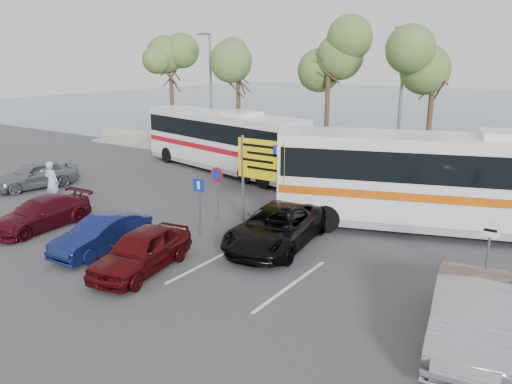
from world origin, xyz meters
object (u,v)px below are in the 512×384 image
Objects in this scene: car_maroon at (41,214)px; pedestrian_near at (52,182)px; coach_bus_left at (222,142)px; car_silver_a at (36,175)px; direction_sign at (261,166)px; car_silver_b at (470,315)px; car_blue at (102,234)px; street_lamp_right at (400,97)px; suv_black at (276,227)px; coach_bus_right at (450,186)px; car_red at (142,251)px; street_lamp_left at (210,89)px.

car_maroon is 2.10× the size of pedestrian_near.
car_silver_a is (-5.50, -8.79, -1.01)m from coach_bus_left.
direction_sign is 10.32m from pedestrian_near.
car_silver_b is 2.38× the size of pedestrian_near.
coach_bus_left is 3.22× the size of car_blue.
car_blue is at bearing -7.02° from car_maroon.
suv_black is (-0.20, -12.02, -3.88)m from street_lamp_right.
coach_bus_right is at bearing 28.99° from car_maroon.
car_silver_a is at bearing 150.66° from car_red.
coach_bus_right reaches higher than car_silver_b.
car_maroon is at bearing -142.69° from direction_sign.
street_lamp_right is 19.61m from car_silver_a.
pedestrian_near is (-18.80, 1.75, 0.22)m from car_silver_b.
car_maroon is at bearing 173.85° from car_blue.
car_silver_a is at bearing -141.30° from street_lamp_right.
coach_bus_right is 8.40m from car_silver_b.
car_maroon is (-9.00, -15.66, -3.99)m from street_lamp_right.
car_silver_a is at bearing 172.06° from suv_black.
direction_sign reaches higher than car_blue.
car_silver_b reaches higher than car_silver_a.
street_lamp_left is 17.98m from suv_black.
suv_black is 1.09× the size of car_silver_b.
car_silver_b is at bearing -35.41° from coach_bus_left.
car_silver_b is at bearing -1.15° from car_maroon.
suv_black is (8.80, 3.64, 0.11)m from car_maroon.
car_maroon is at bearing -119.89° from street_lamp_right.
car_blue is 2.43m from car_red.
pedestrian_near reaches higher than car_silver_b.
direction_sign reaches higher than car_maroon.
suv_black is (1.80, -1.70, -1.71)m from direction_sign.
coach_bus_left is at bearing 88.67° from car_maroon.
car_red is (-2.60, -16.29, -3.91)m from street_lamp_right.
car_silver_a is (-13.00, -1.70, -1.72)m from direction_sign.
direction_sign is 1.80× the size of pedestrian_near.
coach_bus_left is 20.27m from car_silver_b.
street_lamp_right is 16.95m from car_red.
street_lamp_left is 0.61× the size of coach_bus_right.
coach_bus_left is 12.49m from car_maroon.
coach_bus_right is 3.14× the size of car_silver_a.
street_lamp_left is at bearing 136.83° from direction_sign.
car_blue is at bearing 174.98° from car_silver_b.
street_lamp_left reaches higher than suv_black.
car_silver_b is at bearing -27.30° from direction_sign.
street_lamp_right reaches higher than coach_bus_left.
car_red is at bearing -62.14° from coach_bus_left.
coach_bus_right is (4.50, -7.02, -2.73)m from street_lamp_right.
pedestrian_near is at bearing 151.18° from car_red.
pedestrian_near is (-11.80, -13.22, -3.60)m from street_lamp_right.
direction_sign reaches higher than suv_black.
pedestrian_near reaches higher than suv_black.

